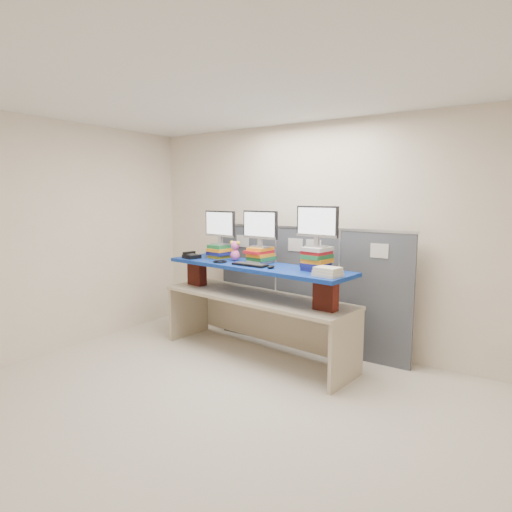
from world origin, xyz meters
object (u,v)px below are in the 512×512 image
Objects in this scene: desk at (256,308)px; blue_board at (256,266)px; keyboard at (250,265)px; desk_phone at (191,256)px; monitor_right at (317,224)px; monitor_center at (260,227)px; monitor_left at (220,226)px.

blue_board is at bearing 6.51° from desk.
desk_phone is at bearing 178.42° from keyboard.
desk_phone is at bearing -171.16° from monitor_right.
monitor_left is at bearing -180.00° from monitor_center.
monitor_right is (0.76, 0.03, 1.01)m from desk.
monitor_center is (-0.02, 0.12, 0.45)m from blue_board.
blue_board is (0.00, 0.00, 0.49)m from desk.
blue_board is 0.92m from monitor_right.
monitor_right reaches higher than blue_board.
monitor_right reaches higher than desk_phone.
desk is 5.04× the size of monitor_left.
desk_phone reaches higher than blue_board.
keyboard is at bearing -85.49° from blue_board.
monitor_center is 1.13× the size of keyboard.
monitor_right reaches higher than monitor_center.
monitor_center reaches higher than keyboard.
desk_phone is (-1.73, -0.07, -0.47)m from monitor_right.
monitor_right is at bearing 0.00° from monitor_left.
desk_phone reaches higher than keyboard.
keyboard is (-0.00, -0.11, 0.53)m from desk.
keyboard is 0.97m from desk_phone.
desk is at bearing -9.54° from monitor_left.
desk is 5.71× the size of keyboard.
keyboard is (-0.76, -0.15, -0.49)m from monitor_right.
monitor_right is at bearing -0.00° from monitor_center.
monitor_center is at bearing 97.87° from keyboard.
monitor_center is at bearing 23.11° from desk_phone.
monitor_center is (0.66, -0.08, 0.02)m from monitor_left.
monitor_right is 2.20× the size of desk_phone.
blue_board is 4.79× the size of monitor_center.
monitor_left is 0.85m from keyboard.
keyboard is at bearing -78.54° from monitor_center.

